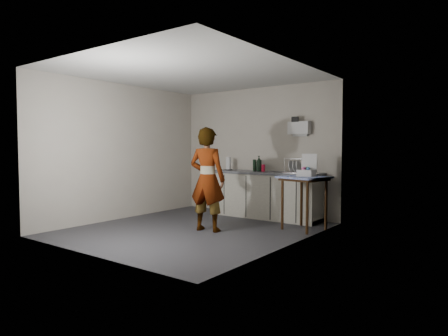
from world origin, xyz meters
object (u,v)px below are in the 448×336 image
Objects in this scene: kitchen_counter at (266,196)px; side_table at (304,183)px; soda_can at (263,168)px; dark_bottle at (255,165)px; bakery_box at (307,171)px; paper_towel at (228,164)px; standing_man at (207,179)px; dish_rack at (296,170)px; soap_bottle at (259,163)px.

side_table is at bearing -28.61° from kitchen_counter.
soda_can is 0.25m from dark_bottle.
soda_can is 1.25m from bakery_box.
side_table is 2.10m from paper_towel.
standing_man is at bearing -144.02° from bakery_box.
dark_bottle is at bearing 174.55° from dish_rack.
standing_man is 1.78m from dish_rack.
standing_man is 6.32× the size of paper_towel.
dark_bottle is 0.61m from paper_towel.
dish_rack is 0.64m from bakery_box.
dish_rack is at bearing -1.64° from paper_towel.
side_table is 0.72m from dish_rack.
side_table is 3.94× the size of dark_bottle.
paper_towel is (-0.85, 0.02, 0.06)m from soda_can.
soda_can is at bearing 177.65° from dish_rack.
side_table is (1.10, -0.60, 0.36)m from kitchen_counter.
side_table is 0.53× the size of standing_man.
side_table is 0.21m from bakery_box.
standing_man is at bearing -85.32° from dark_bottle.
bakery_box is at bearing -23.49° from soda_can.
bakery_box is (0.01, 0.07, 0.20)m from side_table.
dish_rack is at bearing 127.67° from bakery_box.
kitchen_counter is 2.49× the size of side_table.
bakery_box is (1.27, -0.53, -0.08)m from soap_bottle.
kitchen_counter is 1.08m from paper_towel.
bakery_box is (0.44, -0.47, 0.01)m from dish_rack.
soda_can is 0.50× the size of paper_towel.
dish_rack is at bearing -5.45° from dark_bottle.
paper_towel is at bearing 175.62° from side_table.
soda_can is 0.60× the size of dark_bottle.
dish_rack is at bearing -128.33° from standing_man.
soda_can is 0.85m from paper_towel.
dark_bottle is 0.96m from dish_rack.
soap_bottle is 0.79× the size of dish_rack.
standing_man is 12.56× the size of soda_can.
dark_bottle is 1.50m from bakery_box.
soda_can is at bearing -104.72° from standing_man.
soap_bottle is at bearing 1.37° from paper_towel.
soap_bottle is (-0.01, 1.64, 0.21)m from standing_man.
kitchen_counter is 1.35m from bakery_box.
soda_can is at bearing -14.40° from dark_bottle.
soap_bottle is (-1.26, 0.61, 0.28)m from side_table.
bakery_box is at bearing -25.48° from kitchen_counter.
dish_rack is (0.67, -0.06, 0.54)m from kitchen_counter.
side_table is at bearing -24.62° from dark_bottle.
soda_can is at bearing -146.95° from kitchen_counter.
bakery_box reaches higher than dish_rack.
standing_man is (-1.25, -1.03, 0.07)m from side_table.
standing_man reaches higher than soda_can.
paper_towel is (-0.61, -0.05, 0.01)m from dark_bottle.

